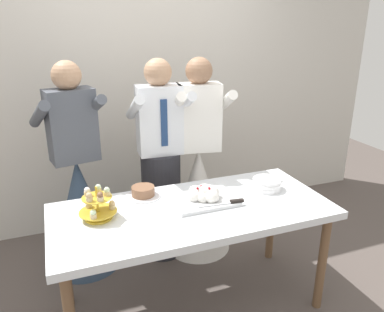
% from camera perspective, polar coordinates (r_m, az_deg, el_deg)
% --- Properties ---
extents(ground_plane, '(8.00, 8.00, 0.00)m').
position_cam_1_polar(ground_plane, '(2.90, 0.15, -21.57)').
color(ground_plane, '#564C47').
extents(rear_wall, '(5.20, 0.10, 2.90)m').
position_cam_1_polar(rear_wall, '(3.61, -8.36, 12.18)').
color(rear_wall, beige).
rests_on(rear_wall, ground_plane).
extents(dessert_table, '(1.80, 0.80, 0.78)m').
position_cam_1_polar(dessert_table, '(2.49, 0.16, -9.37)').
color(dessert_table, silver).
rests_on(dessert_table, ground_plane).
extents(cupcake_stand, '(0.23, 0.23, 0.21)m').
position_cam_1_polar(cupcake_stand, '(2.36, -14.10, -7.22)').
color(cupcake_stand, gold).
rests_on(cupcake_stand, dessert_table).
extents(main_cake_tray, '(0.44, 0.31, 0.13)m').
position_cam_1_polar(main_cake_tray, '(2.52, 1.89, -6.03)').
color(main_cake_tray, silver).
rests_on(main_cake_tray, dessert_table).
extents(plate_stack, '(0.21, 0.21, 0.08)m').
position_cam_1_polar(plate_stack, '(2.75, 11.24, -4.21)').
color(plate_stack, white).
rests_on(plate_stack, dessert_table).
extents(round_cake, '(0.24, 0.24, 0.07)m').
position_cam_1_polar(round_cake, '(2.61, -7.40, -5.46)').
color(round_cake, white).
rests_on(round_cake, dessert_table).
extents(person_groom, '(0.48, 0.51, 1.66)m').
position_cam_1_polar(person_groom, '(3.08, -4.73, -2.55)').
color(person_groom, '#232328').
rests_on(person_groom, ground_plane).
extents(person_bride, '(0.57, 0.56, 1.66)m').
position_cam_1_polar(person_bride, '(3.22, 0.96, -4.68)').
color(person_bride, white).
rests_on(person_bride, ground_plane).
extents(person_guest, '(0.58, 0.57, 1.66)m').
position_cam_1_polar(person_guest, '(3.11, -16.56, -6.43)').
color(person_guest, '#334760').
rests_on(person_guest, ground_plane).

